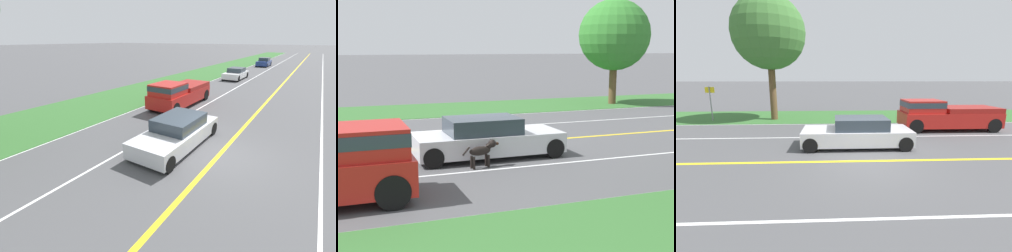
% 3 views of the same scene
% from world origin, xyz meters
% --- Properties ---
extents(ground_plane, '(400.00, 400.00, 0.00)m').
position_xyz_m(ground_plane, '(0.00, 0.00, 0.00)').
color(ground_plane, '#4C4C4F').
extents(centre_divider_line, '(0.18, 160.00, 0.01)m').
position_xyz_m(centre_divider_line, '(0.00, 0.00, 0.00)').
color(centre_divider_line, yellow).
rests_on(centre_divider_line, ground).
extents(lane_edge_line_right, '(0.14, 160.00, 0.01)m').
position_xyz_m(lane_edge_line_right, '(7.00, 0.00, 0.00)').
color(lane_edge_line_right, white).
rests_on(lane_edge_line_right, ground).
extents(lane_dash_same_dir, '(0.10, 160.00, 0.01)m').
position_xyz_m(lane_dash_same_dir, '(3.50, 0.00, 0.00)').
color(lane_dash_same_dir, white).
rests_on(lane_dash_same_dir, ground).
extents(lane_dash_oncoming, '(0.10, 160.00, 0.01)m').
position_xyz_m(lane_dash_oncoming, '(-3.50, 0.00, 0.00)').
color(lane_dash_oncoming, white).
rests_on(lane_dash_oncoming, ground).
extents(grass_verge_right, '(6.00, 160.00, 0.03)m').
position_xyz_m(grass_verge_right, '(10.00, 0.00, 0.01)').
color(grass_verge_right, '#33662D').
rests_on(grass_verge_right, ground).
extents(ego_car, '(1.91, 4.79, 1.32)m').
position_xyz_m(ego_car, '(1.91, 0.17, 0.62)').
color(ego_car, silver).
rests_on(ego_car, ground).
extents(dog, '(0.39, 1.22, 0.83)m').
position_xyz_m(dog, '(3.13, -0.35, 0.52)').
color(dog, black).
rests_on(dog, ground).
extents(pickup_truck, '(2.05, 5.58, 1.77)m').
position_xyz_m(pickup_truck, '(5.04, -5.30, 0.91)').
color(pickup_truck, red).
rests_on(pickup_truck, ground).
extents(car_trailing_near, '(1.90, 4.37, 1.28)m').
position_xyz_m(car_trailing_near, '(5.17, -18.70, 0.61)').
color(car_trailing_near, white).
rests_on(car_trailing_near, ground).
extents(car_trailing_mid, '(1.84, 4.33, 1.42)m').
position_xyz_m(car_trailing_mid, '(5.13, -34.45, 0.66)').
color(car_trailing_mid, navy).
rests_on(car_trailing_mid, ground).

